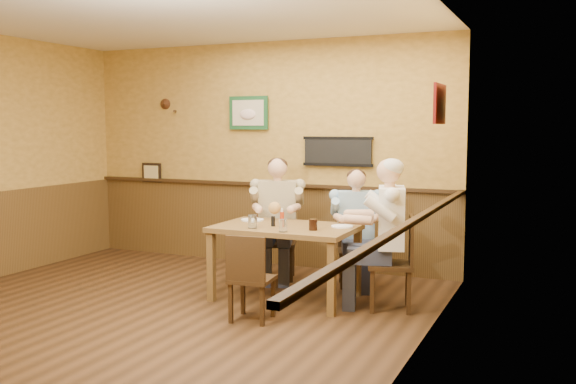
{
  "coord_description": "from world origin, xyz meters",
  "views": [
    {
      "loc": [
        3.55,
        -4.82,
        1.75
      ],
      "look_at": [
        1.0,
        0.98,
        1.1
      ],
      "focal_mm": 40.0,
      "sensor_mm": 36.0,
      "label": 1
    }
  ],
  "objects_px": {
    "chair_back_left": "(278,241)",
    "water_glass_left": "(253,221)",
    "chair_back_right": "(356,250)",
    "pepper_shaker": "(273,221)",
    "cola_tumbler": "(313,225)",
    "diner_tan_shirt": "(278,225)",
    "diner_white_elder": "(391,242)",
    "hot_sauce_bottle": "(282,218)",
    "salt_shaker": "(282,220)",
    "diner_blue_polo": "(356,234)",
    "dining_table": "(285,235)",
    "water_glass_mid": "(283,226)",
    "chair_right_end": "(391,262)",
    "chair_near_side": "(252,277)"
  },
  "relations": [
    {
      "from": "chair_near_side",
      "to": "hot_sauce_bottle",
      "type": "height_order",
      "value": "hot_sauce_bottle"
    },
    {
      "from": "water_glass_mid",
      "to": "diner_white_elder",
      "type": "bearing_deg",
      "value": 23.6
    },
    {
      "from": "diner_tan_shirt",
      "to": "pepper_shaker",
      "type": "bearing_deg",
      "value": -88.41
    },
    {
      "from": "diner_tan_shirt",
      "to": "salt_shaker",
      "type": "bearing_deg",
      "value": -81.68
    },
    {
      "from": "chair_back_left",
      "to": "salt_shaker",
      "type": "height_order",
      "value": "chair_back_left"
    },
    {
      "from": "hot_sauce_bottle",
      "to": "salt_shaker",
      "type": "height_order",
      "value": "hot_sauce_bottle"
    },
    {
      "from": "chair_back_left",
      "to": "hot_sauce_bottle",
      "type": "bearing_deg",
      "value": -82.65
    },
    {
      "from": "chair_back_left",
      "to": "chair_right_end",
      "type": "height_order",
      "value": "chair_right_end"
    },
    {
      "from": "water_glass_left",
      "to": "pepper_shaker",
      "type": "relative_size",
      "value": 1.32
    },
    {
      "from": "chair_right_end",
      "to": "salt_shaker",
      "type": "relative_size",
      "value": 10.07
    },
    {
      "from": "water_glass_left",
      "to": "salt_shaker",
      "type": "xyz_separation_m",
      "value": [
        0.15,
        0.37,
        -0.02
      ]
    },
    {
      "from": "water_glass_left",
      "to": "water_glass_mid",
      "type": "xyz_separation_m",
      "value": [
        0.37,
        -0.08,
        -0.01
      ]
    },
    {
      "from": "dining_table",
      "to": "diner_white_elder",
      "type": "distance_m",
      "value": 1.08
    },
    {
      "from": "chair_near_side",
      "to": "diner_blue_polo",
      "type": "relative_size",
      "value": 0.69
    },
    {
      "from": "diner_tan_shirt",
      "to": "diner_white_elder",
      "type": "distance_m",
      "value": 1.65
    },
    {
      "from": "diner_blue_polo",
      "to": "water_glass_mid",
      "type": "relative_size",
      "value": 9.6
    },
    {
      "from": "dining_table",
      "to": "water_glass_mid",
      "type": "bearing_deg",
      "value": -69.43
    },
    {
      "from": "pepper_shaker",
      "to": "chair_back_left",
      "type": "bearing_deg",
      "value": 111.64
    },
    {
      "from": "hot_sauce_bottle",
      "to": "diner_white_elder",
      "type": "bearing_deg",
      "value": 6.58
    },
    {
      "from": "dining_table",
      "to": "diner_tan_shirt",
      "type": "distance_m",
      "value": 0.86
    },
    {
      "from": "chair_back_left",
      "to": "water_glass_left",
      "type": "xyz_separation_m",
      "value": [
        0.19,
        -1.01,
        0.38
      ]
    },
    {
      "from": "chair_back_left",
      "to": "cola_tumbler",
      "type": "distance_m",
      "value": 1.24
    },
    {
      "from": "dining_table",
      "to": "diner_tan_shirt",
      "type": "relative_size",
      "value": 1.12
    },
    {
      "from": "chair_back_right",
      "to": "cola_tumbler",
      "type": "distance_m",
      "value": 1.01
    },
    {
      "from": "dining_table",
      "to": "water_glass_left",
      "type": "distance_m",
      "value": 0.39
    },
    {
      "from": "chair_back_right",
      "to": "water_glass_left",
      "type": "relative_size",
      "value": 6.08
    },
    {
      "from": "diner_tan_shirt",
      "to": "salt_shaker",
      "type": "height_order",
      "value": "diner_tan_shirt"
    },
    {
      "from": "hot_sauce_bottle",
      "to": "salt_shaker",
      "type": "relative_size",
      "value": 1.84
    },
    {
      "from": "chair_back_left",
      "to": "diner_blue_polo",
      "type": "relative_size",
      "value": 0.76
    },
    {
      "from": "chair_right_end",
      "to": "hot_sauce_bottle",
      "type": "relative_size",
      "value": 5.47
    },
    {
      "from": "chair_right_end",
      "to": "water_glass_mid",
      "type": "xyz_separation_m",
      "value": [
        -0.94,
        -0.41,
        0.36
      ]
    },
    {
      "from": "diner_blue_polo",
      "to": "chair_near_side",
      "type": "bearing_deg",
      "value": -128.44
    },
    {
      "from": "salt_shaker",
      "to": "diner_tan_shirt",
      "type": "bearing_deg",
      "value": 118.37
    },
    {
      "from": "chair_back_left",
      "to": "diner_tan_shirt",
      "type": "distance_m",
      "value": 0.19
    },
    {
      "from": "chair_back_right",
      "to": "chair_right_end",
      "type": "xyz_separation_m",
      "value": [
        0.58,
        -0.72,
        0.05
      ]
    },
    {
      "from": "chair_right_end",
      "to": "diner_blue_polo",
      "type": "distance_m",
      "value": 0.93
    },
    {
      "from": "chair_back_right",
      "to": "pepper_shaker",
      "type": "xyz_separation_m",
      "value": [
        -0.6,
        -0.85,
        0.4
      ]
    },
    {
      "from": "chair_back_left",
      "to": "diner_blue_polo",
      "type": "distance_m",
      "value": 0.93
    },
    {
      "from": "chair_back_right",
      "to": "water_glass_left",
      "type": "bearing_deg",
      "value": -146.46
    },
    {
      "from": "chair_right_end",
      "to": "water_glass_left",
      "type": "relative_size",
      "value": 6.83
    },
    {
      "from": "chair_back_right",
      "to": "diner_white_elder",
      "type": "distance_m",
      "value": 0.96
    },
    {
      "from": "chair_back_right",
      "to": "dining_table",
      "type": "bearing_deg",
      "value": -144.04
    },
    {
      "from": "chair_back_left",
      "to": "diner_tan_shirt",
      "type": "bearing_deg",
      "value": 0.0
    },
    {
      "from": "hot_sauce_bottle",
      "to": "salt_shaker",
      "type": "xyz_separation_m",
      "value": [
        -0.07,
        0.17,
        -0.04
      ]
    },
    {
      "from": "dining_table",
      "to": "hot_sauce_bottle",
      "type": "distance_m",
      "value": 0.19
    },
    {
      "from": "water_glass_left",
      "to": "hot_sauce_bottle",
      "type": "bearing_deg",
      "value": 42.19
    },
    {
      "from": "diner_tan_shirt",
      "to": "salt_shaker",
      "type": "distance_m",
      "value": 0.74
    },
    {
      "from": "water_glass_left",
      "to": "cola_tumbler",
      "type": "xyz_separation_m",
      "value": [
        0.59,
        0.13,
        -0.01
      ]
    },
    {
      "from": "water_glass_left",
      "to": "water_glass_mid",
      "type": "bearing_deg",
      "value": -12.63
    },
    {
      "from": "diner_white_elder",
      "to": "cola_tumbler",
      "type": "xyz_separation_m",
      "value": [
        -0.72,
        -0.2,
        0.15
      ]
    }
  ]
}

